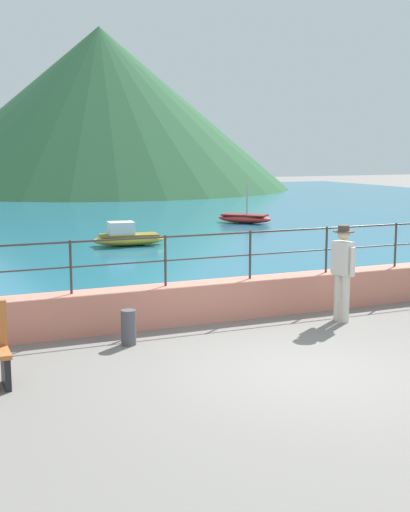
% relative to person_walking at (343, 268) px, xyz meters
% --- Properties ---
extents(ground_plane, '(120.00, 120.00, 0.00)m').
position_rel_person_walking_xyz_m(ground_plane, '(-2.16, -2.15, -0.98)').
color(ground_plane, slate).
extents(promenade_wall, '(20.00, 0.56, 0.70)m').
position_rel_person_walking_xyz_m(promenade_wall, '(-2.16, 1.05, -0.63)').
color(promenade_wall, tan).
rests_on(promenade_wall, ground).
extents(railing, '(18.44, 0.04, 0.90)m').
position_rel_person_walking_xyz_m(railing, '(-2.16, 1.05, 0.34)').
color(railing, '#383330').
rests_on(railing, promenade_wall).
extents(lake_water, '(64.00, 44.32, 0.06)m').
position_rel_person_walking_xyz_m(lake_water, '(-2.16, 23.69, -0.95)').
color(lake_water, '#236B89').
rests_on(lake_water, ground).
extents(hill_main, '(29.30, 29.30, 12.32)m').
position_rel_person_walking_xyz_m(hill_main, '(7.07, 42.50, 5.18)').
color(hill_main, '#285633').
rests_on(hill_main, ground).
extents(person_walking, '(0.38, 0.56, 1.75)m').
position_rel_person_walking_xyz_m(person_walking, '(0.00, 0.00, 0.00)').
color(person_walking, beige).
rests_on(person_walking, ground).
extents(bollard, '(0.24, 0.24, 0.57)m').
position_rel_person_walking_xyz_m(bollard, '(-3.99, 0.08, -0.69)').
color(bollard, '#4C4C51').
rests_on(bollard, ground).
extents(boat_0, '(2.40, 1.19, 0.76)m').
position_rel_person_walking_xyz_m(boat_0, '(-0.74, 10.64, -0.65)').
color(boat_0, gold).
rests_on(boat_0, lake_water).
extents(boat_2, '(2.22, 2.31, 1.61)m').
position_rel_person_walking_xyz_m(boat_2, '(5.71, 15.14, -0.72)').
color(boat_2, red).
rests_on(boat_2, lake_water).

